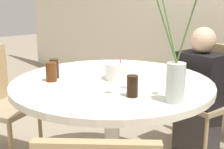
{
  "coord_description": "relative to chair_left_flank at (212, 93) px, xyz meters",
  "views": [
    {
      "loc": [
        1.5,
        -1.2,
        1.31
      ],
      "look_at": [
        0.0,
        0.0,
        0.81
      ],
      "focal_mm": 50.0,
      "sensor_mm": 36.0,
      "label": 1
    }
  ],
  "objects": [
    {
      "name": "birthday_cake",
      "position": [
        -0.09,
        -0.94,
        0.32
      ],
      "size": [
        0.19,
        0.19,
        0.15
      ],
      "color": "white",
      "rests_on": "dining_table"
    },
    {
      "name": "chair_left_flank",
      "position": [
        0.0,
        0.0,
        0.0
      ],
      "size": [
        0.43,
        0.43,
        0.9
      ],
      "rotation": [
        0.0,
        0.0,
        -0.09
      ],
      "color": "#9E896B",
      "rests_on": "ground_plane"
    },
    {
      "name": "side_plate",
      "position": [
        -0.42,
        -0.79,
        0.27
      ],
      "size": [
        0.21,
        0.21,
        0.01
      ],
      "color": "white",
      "rests_on": "dining_table"
    },
    {
      "name": "dining_table",
      "position": [
        -0.09,
        -1.0,
        0.14
      ],
      "size": [
        1.28,
        1.28,
        0.77
      ],
      "color": "silver",
      "rests_on": "ground_plane"
    },
    {
      "name": "person_guest",
      "position": [
        -0.01,
        -0.16,
        -0.01
      ],
      "size": [
        0.34,
        0.24,
        1.06
      ],
      "color": "#383333",
      "rests_on": "ground_plane"
    },
    {
      "name": "drink_glass_0",
      "position": [
        -0.38,
        -1.26,
        0.33
      ],
      "size": [
        0.06,
        0.06,
        0.12
      ],
      "color": "#33190C",
      "rests_on": "dining_table"
    },
    {
      "name": "flower_vase",
      "position": [
        0.42,
        -1.01,
        0.45
      ],
      "size": [
        0.24,
        0.24,
        0.65
      ],
      "color": "silver",
      "rests_on": "dining_table"
    },
    {
      "name": "drink_glass_2",
      "position": [
        -0.32,
        -1.31,
        0.32
      ],
      "size": [
        0.07,
        0.07,
        0.12
      ],
      "color": "#51280F",
      "rests_on": "dining_table"
    },
    {
      "name": "chair_near_front",
      "position": [
        -1.0,
        -1.43,
        0.0
      ],
      "size": [
        0.53,
        0.53,
        0.9
      ],
      "rotation": [
        0.0,
        0.0,
        2.01
      ],
      "color": "#9E896B",
      "rests_on": "ground_plane"
    },
    {
      "name": "drink_glass_1",
      "position": [
        0.23,
        -1.12,
        0.32
      ],
      "size": [
        0.06,
        0.06,
        0.12
      ],
      "color": "black",
      "rests_on": "dining_table"
    }
  ]
}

